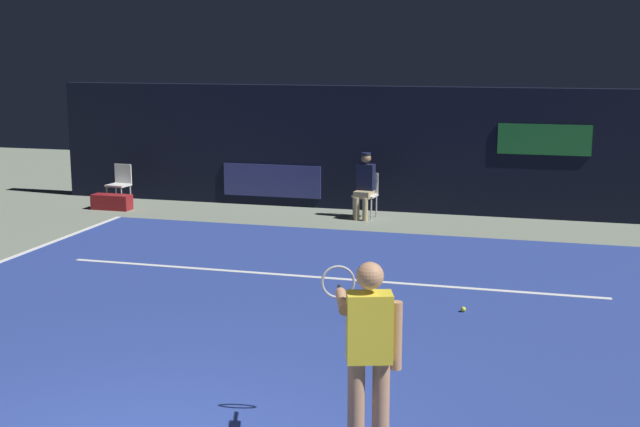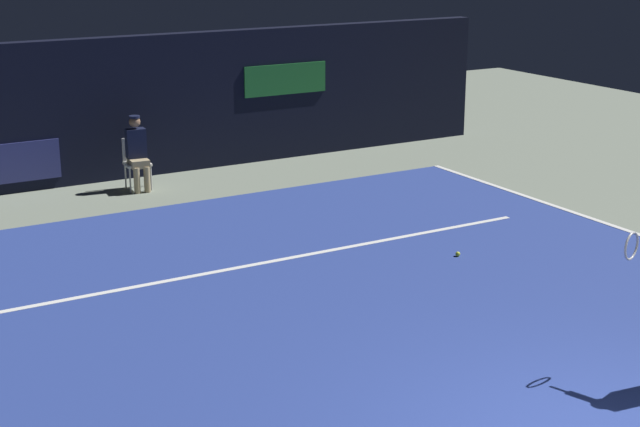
% 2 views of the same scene
% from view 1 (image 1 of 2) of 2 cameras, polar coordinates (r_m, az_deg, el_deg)
% --- Properties ---
extents(ground_plane, '(30.75, 30.75, 0.00)m').
position_cam_1_polar(ground_plane, '(11.09, -2.41, -6.75)').
color(ground_plane, gray).
extents(court_surface, '(10.51, 10.48, 0.01)m').
position_cam_1_polar(court_surface, '(11.09, -2.41, -6.72)').
color(court_surface, navy).
rests_on(court_surface, ground).
extents(line_service, '(8.20, 0.10, 0.01)m').
position_cam_1_polar(line_service, '(12.77, 0.13, -4.28)').
color(line_service, white).
rests_on(line_service, court_surface).
extents(back_wall, '(15.11, 0.33, 2.60)m').
position_cam_1_polar(back_wall, '(17.97, 4.94, 4.28)').
color(back_wall, black).
rests_on(back_wall, ground).
extents(tennis_player, '(0.83, 0.92, 1.73)m').
position_cam_1_polar(tennis_player, '(6.94, 3.23, -9.14)').
color(tennis_player, tan).
rests_on(tennis_player, ground).
extents(line_judge_on_chair, '(0.48, 0.56, 1.32)m').
position_cam_1_polar(line_judge_on_chair, '(17.18, 3.01, 1.93)').
color(line_judge_on_chair, white).
rests_on(line_judge_on_chair, ground).
extents(courtside_chair_near, '(0.48, 0.46, 0.88)m').
position_cam_1_polar(courtside_chair_near, '(19.19, -13.14, 2.06)').
color(courtside_chair_near, white).
rests_on(courtside_chair_near, ground).
extents(tennis_ball, '(0.07, 0.07, 0.07)m').
position_cam_1_polar(tennis_ball, '(11.31, 9.51, -6.30)').
color(tennis_ball, '#CCE033').
rests_on(tennis_ball, court_surface).
extents(equipment_bag, '(0.84, 0.32, 0.32)m').
position_cam_1_polar(equipment_bag, '(18.71, -13.67, 0.75)').
color(equipment_bag, maroon).
rests_on(equipment_bag, ground).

